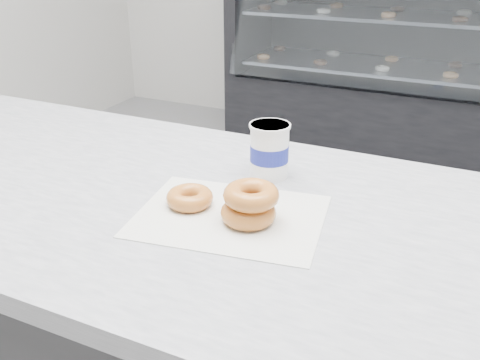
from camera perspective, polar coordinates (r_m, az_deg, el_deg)
The scene contains 6 objects.
ground at distance 2.01m, azimuth 7.22°, elevation -18.55°, with size 5.00×5.00×0.00m, color gray.
display_case at distance 3.66m, azimuth 18.41°, elevation 9.75°, with size 2.40×0.74×1.25m.
wax_paper at distance 0.99m, azimuth -1.08°, elevation -3.84°, with size 0.34×0.26×0.00m, color silver.
donut_single at distance 1.02m, azimuth -5.39°, elevation -1.88°, with size 0.09×0.09×0.03m, color #C07534.
donut_stack at distance 0.95m, azimuth 1.05°, elevation -2.56°, with size 0.12×0.12×0.07m.
coffee_cup at distance 1.13m, azimuth 3.15°, elevation 3.24°, with size 0.09×0.09×0.12m.
Camera 1 is at (0.39, -1.41, 1.38)m, focal length 40.00 mm.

